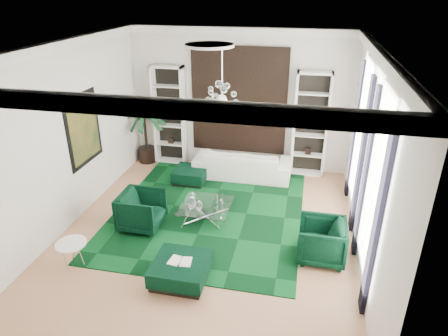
% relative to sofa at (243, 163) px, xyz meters
% --- Properties ---
extents(floor, '(6.00, 7.00, 0.02)m').
position_rel_sofa_xyz_m(floor, '(-0.25, -2.76, -0.39)').
color(floor, tan).
rests_on(floor, ground).
extents(ceiling, '(6.00, 7.00, 0.02)m').
position_rel_sofa_xyz_m(ceiling, '(-0.25, -2.76, 3.43)').
color(ceiling, white).
rests_on(ceiling, ground).
extents(wall_back, '(6.00, 0.02, 3.80)m').
position_rel_sofa_xyz_m(wall_back, '(-0.25, 0.75, 1.52)').
color(wall_back, silver).
rests_on(wall_back, ground).
extents(wall_front, '(6.00, 0.02, 3.80)m').
position_rel_sofa_xyz_m(wall_front, '(-0.25, -6.27, 1.52)').
color(wall_front, silver).
rests_on(wall_front, ground).
extents(wall_left, '(0.02, 7.00, 3.80)m').
position_rel_sofa_xyz_m(wall_left, '(-3.26, -2.76, 1.52)').
color(wall_left, silver).
rests_on(wall_left, ground).
extents(wall_right, '(0.02, 7.00, 3.80)m').
position_rel_sofa_xyz_m(wall_right, '(2.76, -2.76, 1.52)').
color(wall_right, silver).
rests_on(wall_right, ground).
extents(crown_molding, '(6.00, 7.00, 0.18)m').
position_rel_sofa_xyz_m(crown_molding, '(-0.25, -2.76, 3.32)').
color(crown_molding, white).
rests_on(crown_molding, ceiling).
extents(ceiling_medallion, '(0.90, 0.90, 0.05)m').
position_rel_sofa_xyz_m(ceiling_medallion, '(-0.25, -2.46, 3.39)').
color(ceiling_medallion, white).
rests_on(ceiling_medallion, ceiling).
extents(tapestry, '(2.50, 0.06, 2.80)m').
position_rel_sofa_xyz_m(tapestry, '(-0.25, 0.70, 1.52)').
color(tapestry, black).
rests_on(tapestry, wall_back).
extents(shelving_left, '(0.90, 0.38, 2.80)m').
position_rel_sofa_xyz_m(shelving_left, '(-2.20, 0.55, 1.02)').
color(shelving_left, white).
rests_on(shelving_left, floor).
extents(shelving_right, '(0.90, 0.38, 2.80)m').
position_rel_sofa_xyz_m(shelving_right, '(1.70, 0.55, 1.02)').
color(shelving_right, white).
rests_on(shelving_right, floor).
extents(painting, '(0.04, 1.30, 1.60)m').
position_rel_sofa_xyz_m(painting, '(-3.22, -2.16, 1.47)').
color(painting, black).
rests_on(painting, wall_left).
extents(window_near, '(0.03, 1.10, 2.90)m').
position_rel_sofa_xyz_m(window_near, '(2.74, -3.66, 1.52)').
color(window_near, white).
rests_on(window_near, wall_right).
extents(curtain_near_a, '(0.07, 0.30, 3.25)m').
position_rel_sofa_xyz_m(curtain_near_a, '(2.71, -4.44, 1.27)').
color(curtain_near_a, black).
rests_on(curtain_near_a, floor).
extents(curtain_near_b, '(0.07, 0.30, 3.25)m').
position_rel_sofa_xyz_m(curtain_near_b, '(2.71, -2.88, 1.27)').
color(curtain_near_b, black).
rests_on(curtain_near_b, floor).
extents(window_far, '(0.03, 1.10, 2.90)m').
position_rel_sofa_xyz_m(window_far, '(2.74, -1.26, 1.52)').
color(window_far, white).
rests_on(window_far, wall_right).
extents(curtain_far_a, '(0.07, 0.30, 3.25)m').
position_rel_sofa_xyz_m(curtain_far_a, '(2.71, -2.04, 1.27)').
color(curtain_far_a, black).
rests_on(curtain_far_a, floor).
extents(curtain_far_b, '(0.07, 0.30, 3.25)m').
position_rel_sofa_xyz_m(curtain_far_b, '(2.71, -0.48, 1.27)').
color(curtain_far_b, black).
rests_on(curtain_far_b, floor).
extents(rug, '(4.20, 5.00, 0.02)m').
position_rel_sofa_xyz_m(rug, '(-0.44, -1.95, -0.37)').
color(rug, black).
rests_on(rug, floor).
extents(sofa, '(2.58, 1.01, 0.75)m').
position_rel_sofa_xyz_m(sofa, '(0.00, 0.00, 0.00)').
color(sofa, white).
rests_on(sofa, floor).
extents(armchair_left, '(0.89, 0.86, 0.81)m').
position_rel_sofa_xyz_m(armchair_left, '(-1.68, -2.91, 0.03)').
color(armchair_left, black).
rests_on(armchair_left, floor).
extents(armchair_right, '(0.88, 0.85, 0.80)m').
position_rel_sofa_xyz_m(armchair_right, '(2.05, -3.23, 0.02)').
color(armchair_right, black).
rests_on(armchair_right, floor).
extents(coffee_table, '(1.09, 1.09, 0.37)m').
position_rel_sofa_xyz_m(coffee_table, '(-0.41, -2.36, -0.19)').
color(coffee_table, white).
rests_on(coffee_table, floor).
extents(ottoman_side, '(0.83, 0.83, 0.37)m').
position_rel_sofa_xyz_m(ottoman_side, '(-1.28, -0.61, -0.19)').
color(ottoman_side, black).
rests_on(ottoman_side, floor).
extents(ottoman_front, '(0.95, 0.95, 0.38)m').
position_rel_sofa_xyz_m(ottoman_front, '(-0.36, -4.36, -0.19)').
color(ottoman_front, black).
rests_on(ottoman_front, floor).
extents(book, '(0.41, 0.27, 0.03)m').
position_rel_sofa_xyz_m(book, '(-0.36, -4.36, 0.02)').
color(book, white).
rests_on(book, ottoman_front).
extents(side_table, '(0.55, 0.55, 0.53)m').
position_rel_sofa_xyz_m(side_table, '(-2.38, -4.46, -0.11)').
color(side_table, white).
rests_on(side_table, floor).
extents(palm, '(1.65, 1.65, 2.65)m').
position_rel_sofa_xyz_m(palm, '(-2.90, 0.39, 0.95)').
color(palm, '#154F27').
rests_on(palm, floor).
extents(chandelier, '(0.79, 0.79, 0.71)m').
position_rel_sofa_xyz_m(chandelier, '(0.04, -2.72, 2.47)').
color(chandelier, white).
rests_on(chandelier, ceiling).
extents(table_plant, '(0.12, 0.10, 0.22)m').
position_rel_sofa_xyz_m(table_plant, '(-0.14, -2.58, 0.11)').
color(table_plant, '#154F27').
rests_on(table_plant, coffee_table).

